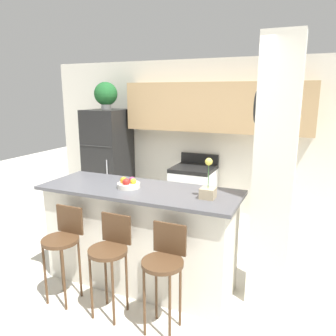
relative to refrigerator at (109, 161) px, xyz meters
name	(u,v)px	position (x,y,z in m)	size (l,w,h in m)	color
ground_plane	(141,281)	(1.57, -1.80, -0.88)	(14.00, 14.00, 0.00)	beige
wall_back	(208,126)	(1.67, 0.32, 0.64)	(5.60, 0.38, 2.55)	silver
pillar_right	(274,176)	(2.88, -1.56, 0.40)	(0.38, 0.32, 2.55)	silver
counter_bar	(140,236)	(1.57, -1.80, -0.34)	(2.10, 0.76, 1.07)	silver
refrigerator	(109,161)	(0.00, 0.00, 0.00)	(0.64, 0.72, 1.76)	black
stove_range	(193,194)	(1.54, 0.05, -0.42)	(0.63, 0.63, 1.07)	white
bar_stool_left	(63,241)	(1.03, -2.36, -0.25)	(0.36, 0.36, 0.95)	#4C331E
bar_stool_mid	(110,251)	(1.57, -2.36, -0.25)	(0.36, 0.36, 0.95)	#4C331E
bar_stool_right	(164,263)	(2.11, -2.36, -0.25)	(0.36, 0.36, 0.95)	#4C331E
potted_plant_on_fridge	(106,94)	(0.00, 0.00, 1.13)	(0.38, 0.38, 0.45)	silver
orchid_vase	(208,188)	(2.32, -1.83, 0.29)	(0.14, 0.14, 0.39)	tan
fruit_bowl	(128,184)	(1.47, -1.82, 0.23)	(0.24, 0.24, 0.11)	silver
trash_bin	(130,208)	(0.54, -0.25, -0.69)	(0.28, 0.28, 0.38)	#59595B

